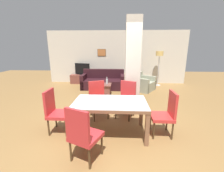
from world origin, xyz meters
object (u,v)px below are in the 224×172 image
(armchair, at_px, (142,84))
(sofa, at_px, (103,82))
(tv_stand, at_px, (83,79))
(standing_person, at_px, (132,71))
(dining_table, at_px, (110,108))
(dining_chair_near_left, at_px, (83,133))
(floor_lamp, at_px, (159,57))
(bottle, at_px, (107,81))
(tv_screen, at_px, (82,69))
(dining_chair_far_right, at_px, (126,98))
(dining_chair_head_left, at_px, (56,110))
(dining_chair_far_left, at_px, (98,98))
(coffee_table, at_px, (102,89))
(dining_chair_head_right, at_px, (166,112))

(armchair, bearing_deg, sofa, -63.80)
(tv_stand, bearing_deg, standing_person, -37.83)
(dining_table, relative_size, standing_person, 0.92)
(dining_chair_near_left, distance_m, standing_person, 3.85)
(floor_lamp, relative_size, standing_person, 0.99)
(bottle, relative_size, tv_screen, 0.36)
(dining_chair_far_right, height_order, armchair, dining_chair_far_right)
(dining_chair_head_left, bearing_deg, dining_chair_far_left, 135.01)
(floor_lamp, bearing_deg, coffee_table, -146.86)
(tv_stand, bearing_deg, coffee_table, -56.93)
(dining_table, relative_size, floor_lamp, 0.93)
(bottle, bearing_deg, sofa, 104.79)
(dining_chair_far_left, relative_size, dining_chair_head_left, 1.00)
(tv_screen, bearing_deg, dining_chair_head_left, 111.23)
(dining_chair_head_right, xyz_separation_m, dining_chair_near_left, (-1.58, -0.88, 0.00))
(dining_chair_far_left, distance_m, dining_chair_near_left, 1.71)
(dining_chair_far_right, relative_size, bottle, 3.39)
(standing_person, bearing_deg, coffee_table, 90.00)
(dining_table, distance_m, tv_stand, 5.02)
(dining_chair_near_left, distance_m, dining_chair_head_left, 1.21)
(dining_chair_head_left, bearing_deg, dining_chair_head_right, 90.00)
(dining_chair_head_right, distance_m, sofa, 4.19)
(tv_stand, xyz_separation_m, standing_person, (2.45, -1.91, 0.76))
(dining_chair_near_left, relative_size, tv_stand, 0.78)
(dining_chair_near_left, height_order, standing_person, standing_person)
(coffee_table, bearing_deg, armchair, 24.98)
(dining_chair_far_left, height_order, sofa, dining_chair_far_left)
(dining_chair_near_left, bearing_deg, coffee_table, 115.66)
(sofa, bearing_deg, dining_chair_far_left, 93.71)
(dining_chair_head_right, relative_size, tv_stand, 0.78)
(dining_chair_far_right, xyz_separation_m, tv_stand, (-2.16, 3.81, -0.29))
(dining_table, bearing_deg, coffee_table, 100.54)
(dining_chair_head_right, height_order, dining_chair_far_right, same)
(dining_chair_far_left, relative_size, dining_chair_near_left, 1.00)
(coffee_table, height_order, bottle, bottle)
(dining_chair_head_right, relative_size, dining_chair_near_left, 1.00)
(dining_chair_head_left, distance_m, armchair, 4.31)
(dining_chair_head_left, bearing_deg, standing_person, 145.67)
(armchair, distance_m, tv_stand, 3.18)
(sofa, xyz_separation_m, floor_lamp, (2.68, 0.68, 1.14))
(dining_chair_far_right, relative_size, floor_lamp, 0.58)
(bottle, bearing_deg, dining_chair_head_left, -107.96)
(dining_chair_head_left, bearing_deg, tv_stand, -173.25)
(tv_screen, relative_size, standing_person, 0.47)
(sofa, bearing_deg, floor_lamp, -165.80)
(tv_stand, height_order, standing_person, standing_person)
(dining_chair_head_left, height_order, tv_stand, dining_chair_head_left)
(dining_table, distance_m, standing_person, 2.89)
(dining_table, distance_m, dining_chair_head_right, 1.20)
(dining_chair_head_right, xyz_separation_m, dining_chair_head_left, (-2.41, 0.00, 0.00))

